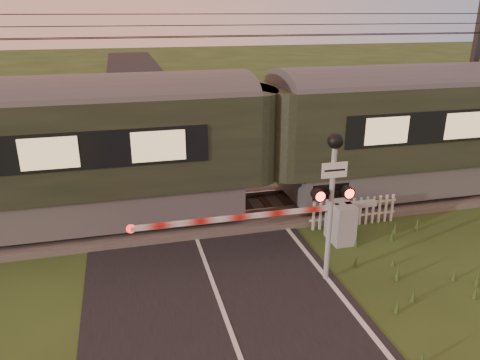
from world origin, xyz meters
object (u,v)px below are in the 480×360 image
object	(u,v)px
boom_gate	(331,221)
crossing_signal	(332,182)
catenary_mast	(474,69)
picket_fence	(354,212)
train	(263,139)

from	to	relation	value
boom_gate	crossing_signal	size ratio (longest dim) A/B	1.88
catenary_mast	picket_fence	bearing A→B (deg)	-149.47
picket_fence	catenary_mast	size ratio (longest dim) A/B	0.36
picket_fence	crossing_signal	bearing A→B (deg)	-128.28
train	catenary_mast	xyz separation A→B (m)	(9.32, 2.23, 1.65)
boom_gate	crossing_signal	bearing A→B (deg)	-117.01
picket_fence	catenary_mast	distance (m)	8.88
train	catenary_mast	world-z (taller)	catenary_mast
crossing_signal	catenary_mast	world-z (taller)	catenary_mast
crossing_signal	catenary_mast	size ratio (longest dim) A/B	0.47
crossing_signal	picket_fence	size ratio (longest dim) A/B	1.30
boom_gate	picket_fence	bearing A→B (deg)	35.68
train	crossing_signal	xyz separation A→B (m)	(0.27, -4.50, 0.14)
crossing_signal	boom_gate	bearing A→B (deg)	62.99
picket_fence	boom_gate	bearing A→B (deg)	-144.32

